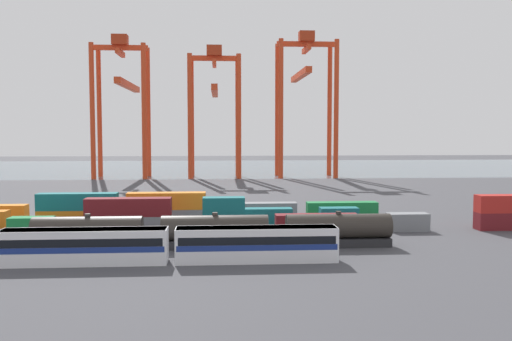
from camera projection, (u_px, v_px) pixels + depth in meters
The scene contains 27 objects.
ground_plane at pixel (178, 197), 122.81m from camera, with size 420.00×420.00×0.00m, color #424247.
harbour_water at pixel (197, 168), 223.02m from camera, with size 400.00×110.00×0.01m, color slate.
passenger_train at pixel (85, 245), 60.34m from camera, with size 56.25×3.14×3.90m.
freight_tank_row at pixel (215, 231), 68.64m from camera, with size 44.69×3.06×4.52m.
shipping_container_1 at pixel (32, 226), 77.21m from camera, with size 6.04×2.44×2.60m, color #197538.
shipping_container_2 at pixel (129, 225), 78.11m from camera, with size 12.10×2.44×2.60m, color slate.
shipping_container_3 at pixel (129, 207), 77.92m from camera, with size 12.10×2.44×2.60m, color maroon.
shipping_container_4 at pixel (224, 224), 79.01m from camera, with size 6.04×2.44×2.60m, color silver.
shipping_container_5 at pixel (224, 206), 78.83m from camera, with size 6.04×2.44×2.60m, color #146066.
shipping_container_6 at pixel (317, 223), 79.91m from camera, with size 12.10×2.44×2.60m, color maroon.
shipping_container_7 at pixel (407, 222), 80.81m from camera, with size 6.04×2.44×2.60m, color slate.
shipping_container_8 at pixel (496, 221), 81.71m from camera, with size 6.04×2.44×2.60m, color maroon.
shipping_container_9 at pixel (497, 204), 81.53m from camera, with size 6.04×2.44×2.60m, color #AD211C.
shipping_container_12 at pixel (78, 218), 84.22m from camera, with size 12.10×2.44×2.60m, color orange.
shipping_container_13 at pixel (78, 202), 84.03m from camera, with size 12.10×2.44×2.60m, color #146066.
shipping_container_14 at pixel (167, 217), 85.12m from camera, with size 12.10×2.44×2.60m, color slate.
shipping_container_15 at pixel (167, 201), 84.93m from camera, with size 12.10×2.44×2.60m, color orange.
shipping_container_16 at pixel (254, 216), 86.02m from camera, with size 12.10×2.44×2.60m, color #146066.
shipping_container_17 at pixel (339, 216), 86.92m from camera, with size 6.04×2.44×2.60m, color #146066.
shipping_container_18 at pixel (8, 213), 90.05m from camera, with size 6.04×2.44×2.60m, color orange.
shipping_container_19 at pixel (94, 212), 90.97m from camera, with size 12.10×2.44×2.60m, color silver.
shipping_container_20 at pixel (178, 211), 91.90m from camera, with size 12.10×2.44×2.60m, color maroon.
shipping_container_21 at pixel (261, 210), 92.82m from camera, with size 12.10×2.44×2.60m, color slate.
shipping_container_22 at pixel (342, 210), 93.75m from camera, with size 12.10×2.44×2.60m, color #197538.
gantry_crane_west at pixel (123, 93), 175.96m from camera, with size 17.29×40.77×44.94m.
gantry_crane_central at pixel (215, 99), 177.55m from camera, with size 16.72×36.89×41.91m.
gantry_crane_east at pixel (305, 89), 178.97m from camera, with size 19.13×36.50×46.66m.
Camera 1 is at (9.37, -82.98, 14.60)m, focal length 38.41 mm.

